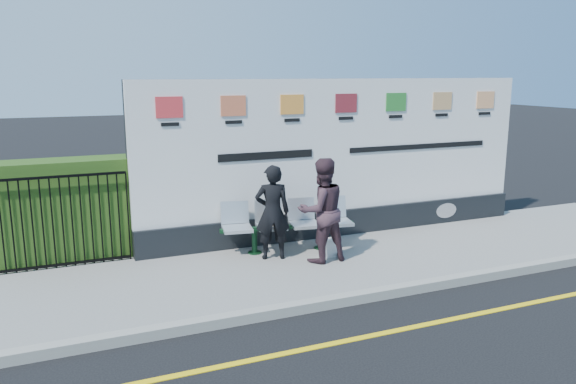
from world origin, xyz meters
The scene contains 12 objects.
ground centered at (0.00, 0.00, 0.00)m, with size 80.00×80.00×0.00m, color black.
pavement centered at (0.00, 2.50, 0.06)m, with size 14.00×3.00×0.12m, color gray.
kerb centered at (0.00, 1.00, 0.07)m, with size 14.00×0.18×0.14m, color gray.
yellow_line centered at (0.00, 0.00, 0.00)m, with size 14.00×0.10×0.01m, color yellow.
billboard centered at (0.50, 3.85, 1.42)m, with size 8.00×0.30×3.00m.
hedge centered at (-4.58, 4.30, 0.97)m, with size 2.35×0.70×1.70m, color #2B4C16.
railing centered at (-4.58, 3.85, 0.89)m, with size 2.05×0.06×1.54m, color black, non-canonical shape.
bench centered at (-0.90, 3.24, 0.37)m, with size 2.31×0.59×0.49m, color silver, non-canonical shape.
woman_left centered at (-1.30, 2.96, 0.93)m, with size 0.59×0.39×1.62m, color black.
woman_right centered at (-0.59, 2.53, 0.99)m, with size 0.85×0.66×1.75m, color #3C272F.
handbag_brown centered at (-1.20, 3.29, 0.71)m, with size 0.24×0.10×0.19m, color black.
carrier_bag_white centered at (-0.33, 2.69, 0.27)m, with size 0.31×0.19×0.31m, color white.
Camera 1 is at (-4.59, -5.58, 3.23)m, focal length 35.00 mm.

